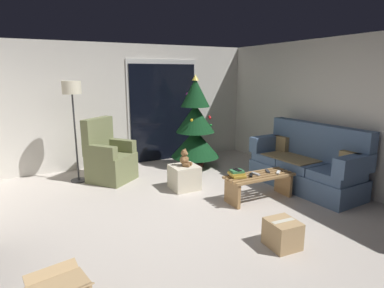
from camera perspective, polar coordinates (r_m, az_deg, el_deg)
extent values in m
plane|color=#BCB2A8|center=(4.42, -0.53, -13.14)|extent=(7.00, 7.00, 0.00)
cube|color=silver|center=(6.89, -12.02, 6.74)|extent=(5.72, 0.12, 2.50)
cube|color=silver|center=(5.88, 25.36, 4.85)|extent=(0.12, 6.00, 2.50)
cube|color=silver|center=(7.11, -5.16, 5.92)|extent=(1.60, 0.02, 2.20)
cube|color=black|center=(7.10, -5.09, 5.50)|extent=(1.50, 0.02, 2.10)
cube|color=slate|center=(5.76, 19.21, -5.81)|extent=(0.89, 1.95, 0.34)
cube|color=slate|center=(5.33, 24.36, -5.03)|extent=(0.72, 0.65, 0.14)
cube|color=slate|center=(5.68, 19.26, -3.54)|extent=(0.72, 0.65, 0.14)
cube|color=slate|center=(6.08, 14.80, -2.22)|extent=(0.72, 0.65, 0.14)
cube|color=slate|center=(5.84, 21.54, 0.45)|extent=(0.33, 1.91, 0.60)
cube|color=slate|center=(5.16, 26.96, -3.41)|extent=(0.77, 0.25, 0.28)
cube|color=slate|center=(6.21, 13.40, 0.17)|extent=(0.77, 0.25, 0.28)
cube|color=#997F51|center=(5.80, 17.30, -2.28)|extent=(0.66, 0.94, 0.02)
cube|color=#997F51|center=(5.38, 26.36, -2.74)|extent=(0.14, 0.33, 0.28)
cube|color=#997F51|center=(6.21, 15.55, 0.05)|extent=(0.14, 0.33, 0.28)
cube|color=#9E7547|center=(4.89, 13.22, -6.10)|extent=(1.10, 0.05, 0.04)
cube|color=#9E7547|center=(4.95, 12.56, -5.83)|extent=(1.10, 0.05, 0.04)
cube|color=#9E7547|center=(5.01, 11.92, -5.55)|extent=(1.10, 0.05, 0.04)
cube|color=#9E7547|center=(5.08, 11.30, -5.29)|extent=(1.10, 0.05, 0.04)
cube|color=#9E7547|center=(5.15, 10.70, -5.03)|extent=(1.10, 0.05, 0.04)
cube|color=#9E7547|center=(4.80, 7.19, -8.72)|extent=(0.05, 0.36, 0.36)
cube|color=#9E7547|center=(5.39, 15.93, -6.74)|extent=(0.05, 0.36, 0.36)
cube|color=#ADADB2|center=(5.00, 11.25, -5.21)|extent=(0.06, 0.16, 0.02)
cube|color=#333338|center=(5.17, 13.31, -4.73)|extent=(0.11, 0.16, 0.02)
cube|color=black|center=(4.92, 10.46, -5.49)|extent=(0.13, 0.15, 0.02)
cube|color=silver|center=(5.15, 15.11, -4.89)|extent=(0.15, 0.13, 0.02)
cube|color=#B79333|center=(4.84, 8.18, -5.63)|extent=(0.23, 0.22, 0.03)
cube|color=#B79333|center=(4.84, 7.92, -5.21)|extent=(0.24, 0.21, 0.04)
cube|color=#337042|center=(4.83, 8.01, -4.81)|extent=(0.21, 0.19, 0.03)
cube|color=black|center=(4.82, 8.07, -4.57)|extent=(0.08, 0.15, 0.01)
cylinder|color=#4C1E19|center=(6.69, 0.56, -3.62)|extent=(0.36, 0.36, 0.10)
cylinder|color=brown|center=(6.67, 0.56, -2.72)|extent=(0.08, 0.08, 0.12)
cone|color=#0F3819|center=(6.58, 0.57, 0.17)|extent=(0.99, 0.99, 0.57)
cone|color=#0F3819|center=(6.49, 0.58, 4.63)|extent=(0.79, 0.79, 0.57)
cone|color=#0F3819|center=(6.44, 0.59, 9.18)|extent=(0.58, 0.58, 0.57)
sphere|color=#B233A5|center=(6.49, -0.84, 8.92)|extent=(0.06, 0.06, 0.06)
sphere|color=gold|center=(6.20, -0.04, 4.29)|extent=(0.06, 0.06, 0.06)
sphere|color=#1E8C33|center=(6.64, 3.37, 3.36)|extent=(0.06, 0.06, 0.06)
sphere|color=white|center=(6.82, 1.01, 4.26)|extent=(0.06, 0.06, 0.06)
sphere|color=#1E8C33|center=(6.54, -0.82, 8.34)|extent=(0.06, 0.06, 0.06)
sphere|color=red|center=(6.46, 3.20, 4.65)|extent=(0.06, 0.06, 0.06)
sphere|color=#B233A5|center=(6.68, 0.85, 7.30)|extent=(0.06, 0.06, 0.06)
sphere|color=blue|center=(6.59, 1.70, 8.13)|extent=(0.06, 0.06, 0.06)
sphere|color=#B233A5|center=(6.53, -1.32, 7.03)|extent=(0.06, 0.06, 0.06)
sphere|color=red|center=(6.55, 3.11, 4.86)|extent=(0.06, 0.06, 0.06)
sphere|color=blue|center=(6.86, -0.41, 3.28)|extent=(0.06, 0.06, 0.06)
cone|color=#EAD14C|center=(6.43, 0.59, 11.78)|extent=(0.14, 0.14, 0.12)
cube|color=olive|center=(6.00, -14.03, -4.90)|extent=(0.96, 0.96, 0.31)
cube|color=olive|center=(5.93, -14.16, -2.64)|extent=(0.96, 0.96, 0.18)
cube|color=olive|center=(6.01, -16.41, 1.43)|extent=(0.63, 0.55, 0.64)
cube|color=olive|center=(6.09, -12.50, -0.23)|extent=(0.48, 0.54, 0.22)
cube|color=olive|center=(5.66, -15.84, -1.37)|extent=(0.48, 0.54, 0.22)
cylinder|color=#2D2D30|center=(6.19, -19.48, -6.10)|extent=(0.28, 0.28, 0.02)
cylinder|color=#2D2D30|center=(6.00, -20.02, 1.05)|extent=(0.03, 0.03, 1.55)
cylinder|color=beige|center=(5.89, -20.67, 9.41)|extent=(0.32, 0.32, 0.22)
cube|color=beige|center=(5.41, -1.38, -5.92)|extent=(0.44, 0.44, 0.40)
cylinder|color=brown|center=(5.37, -0.60, -3.48)|extent=(0.12, 0.13, 0.06)
cylinder|color=brown|center=(5.28, -1.02, -3.76)|extent=(0.12, 0.13, 0.06)
sphere|color=brown|center=(5.33, -1.40, -2.86)|extent=(0.15, 0.15, 0.15)
sphere|color=brown|center=(5.30, -1.41, -1.62)|extent=(0.11, 0.11, 0.11)
sphere|color=#A37A51|center=(5.28, -0.92, -1.77)|extent=(0.04, 0.04, 0.04)
sphere|color=brown|center=(5.32, -1.25, -1.03)|extent=(0.04, 0.04, 0.04)
sphere|color=brown|center=(5.25, -1.58, -1.21)|extent=(0.04, 0.04, 0.04)
sphere|color=brown|center=(5.38, -0.90, -2.59)|extent=(0.06, 0.06, 0.06)
sphere|color=brown|center=(5.25, -1.51, -2.96)|extent=(0.06, 0.06, 0.06)
cube|color=tan|center=(3.86, 15.80, -15.13)|extent=(0.34, 0.36, 0.31)
cube|color=beige|center=(3.79, 15.95, -13.02)|extent=(0.28, 0.08, 0.00)
cube|color=tan|center=(3.01, -23.76, -20.11)|extent=(0.42, 0.18, 0.06)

